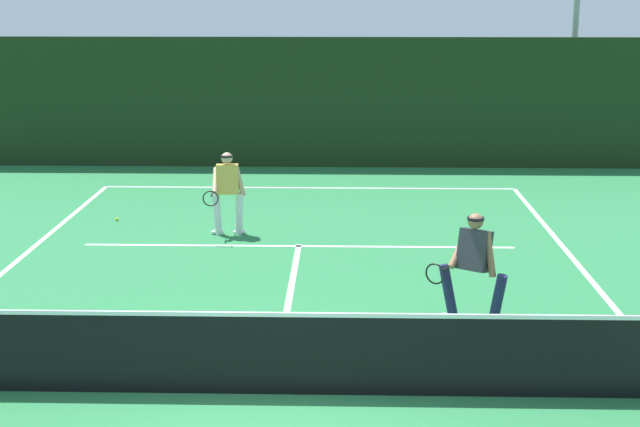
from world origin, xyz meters
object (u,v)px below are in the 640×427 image
at_px(player_far, 227,190).
at_px(player_near, 473,265).
at_px(light_pole, 577,0).
at_px(tennis_ball, 117,219).

bearing_deg(player_far, player_near, 125.98).
relative_size(player_far, light_pole, 0.23).
distance_m(player_near, tennis_ball, 8.61).
height_order(player_near, tennis_ball, player_near).
distance_m(player_near, light_pole, 14.65).
relative_size(player_near, player_far, 1.01).
bearing_deg(light_pole, tennis_ball, -144.26).
height_order(tennis_ball, light_pole, light_pole).
bearing_deg(light_pole, player_far, -133.89).
bearing_deg(tennis_ball, player_far, -22.56).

